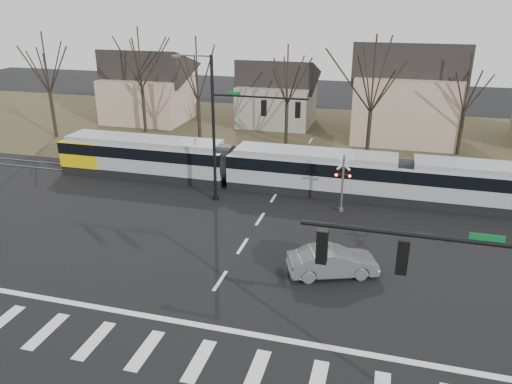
# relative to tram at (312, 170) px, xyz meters

# --- Properties ---
(ground) EXTENTS (140.00, 140.00, 0.00)m
(ground) POSITION_rel_tram_xyz_m (-2.40, -16.00, -1.71)
(ground) COLOR black
(grass_verge) EXTENTS (140.00, 28.00, 0.01)m
(grass_verge) POSITION_rel_tram_xyz_m (-2.40, 16.00, -1.70)
(grass_verge) COLOR #38331E
(grass_verge) RESTS_ON ground
(crosswalk) EXTENTS (27.00, 2.60, 0.01)m
(crosswalk) POSITION_rel_tram_xyz_m (-2.40, -20.00, -1.70)
(crosswalk) COLOR silver
(crosswalk) RESTS_ON ground
(stop_line) EXTENTS (28.00, 0.35, 0.01)m
(stop_line) POSITION_rel_tram_xyz_m (-2.40, -17.80, -1.70)
(stop_line) COLOR silver
(stop_line) RESTS_ON ground
(lane_dashes) EXTENTS (0.18, 30.00, 0.01)m
(lane_dashes) POSITION_rel_tram_xyz_m (-2.40, -0.00, -1.70)
(lane_dashes) COLOR silver
(lane_dashes) RESTS_ON ground
(rail_pair) EXTENTS (90.00, 1.52, 0.06)m
(rail_pair) POSITION_rel_tram_xyz_m (-2.40, -0.20, -1.68)
(rail_pair) COLOR #59595E
(rail_pair) RESTS_ON ground
(tram) EXTENTS (41.31, 3.07, 3.13)m
(tram) POSITION_rel_tram_xyz_m (0.00, 0.00, 0.00)
(tram) COLOR gray
(tram) RESTS_ON ground
(sedan) EXTENTS (4.86, 5.83, 1.55)m
(sedan) POSITION_rel_tram_xyz_m (3.10, -11.83, -0.93)
(sedan) COLOR #5A5E63
(sedan) RESTS_ON ground
(signal_pole_near_right) EXTENTS (6.72, 0.44, 8.00)m
(signal_pole_near_right) POSITION_rel_tram_xyz_m (7.71, -22.00, 3.46)
(signal_pole_near_right) COLOR black
(signal_pole_near_right) RESTS_ON ground
(signal_pole_far) EXTENTS (9.28, 0.44, 10.20)m
(signal_pole_far) POSITION_rel_tram_xyz_m (-4.81, -3.50, 3.99)
(signal_pole_far) COLOR black
(signal_pole_far) RESTS_ON ground
(rail_crossing_signal) EXTENTS (1.08, 0.36, 4.00)m
(rail_crossing_signal) POSITION_rel_tram_xyz_m (2.60, -3.21, 0.18)
(rail_crossing_signal) COLOR #59595B
(rail_crossing_signal) RESTS_ON ground
(tree_row) EXTENTS (59.20, 7.20, 10.00)m
(tree_row) POSITION_rel_tram_xyz_m (-0.40, 10.00, 3.29)
(tree_row) COLOR black
(tree_row) RESTS_ON ground
(house_a) EXTENTS (9.72, 8.64, 8.60)m
(house_a) POSITION_rel_tram_xyz_m (-22.40, 18.00, 2.76)
(house_a) COLOR tan
(house_a) RESTS_ON ground
(house_b) EXTENTS (8.64, 7.56, 7.65)m
(house_b) POSITION_rel_tram_xyz_m (-7.40, 20.00, 2.26)
(house_b) COLOR gray
(house_b) RESTS_ON ground
(house_c) EXTENTS (10.80, 8.64, 10.10)m
(house_c) POSITION_rel_tram_xyz_m (6.60, 17.00, 3.53)
(house_c) COLOR tan
(house_c) RESTS_ON ground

